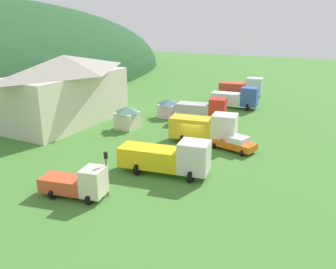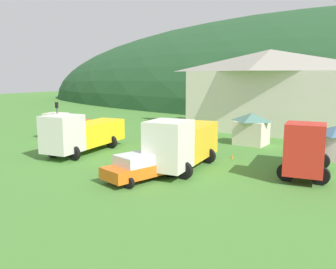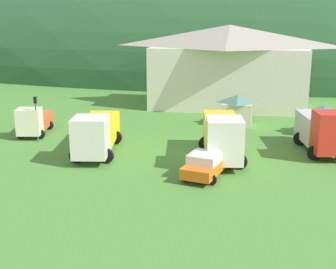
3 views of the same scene
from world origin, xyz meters
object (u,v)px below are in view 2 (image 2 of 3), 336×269
object	(u,v)px
crane_truck_red	(306,148)
traffic_light_west	(57,117)
service_pickup_orange	(141,167)
light_truck_cream	(65,125)
play_shed_cream	(251,128)
flatbed_truck_yellow	(82,133)
heavy_rig_striped	(182,142)
play_shed_pink	(336,142)
traffic_cone_near_pickup	(232,159)
depot_building	(269,90)

from	to	relation	value
crane_truck_red	traffic_light_west	bearing A→B (deg)	-98.11
service_pickup_orange	crane_truck_red	bearing A→B (deg)	143.45
light_truck_cream	traffic_light_west	distance (m)	2.52
light_truck_cream	crane_truck_red	bearing A→B (deg)	76.22
play_shed_cream	light_truck_cream	world-z (taller)	play_shed_cream
flatbed_truck_yellow	traffic_light_west	bearing A→B (deg)	-121.91
crane_truck_red	traffic_light_west	world-z (taller)	traffic_light_west
flatbed_truck_yellow	heavy_rig_striped	size ratio (longest dim) A/B	1.11
play_shed_pink	traffic_cone_near_pickup	size ratio (longest dim) A/B	4.85
depot_building	crane_truck_red	size ratio (longest dim) A/B	2.67
flatbed_truck_yellow	light_truck_cream	bearing A→B (deg)	-130.55
light_truck_cream	crane_truck_red	world-z (taller)	crane_truck_red
play_shed_cream	traffic_light_west	distance (m)	18.50
light_truck_cream	traffic_cone_near_pickup	xyz separation A→B (m)	(18.37, 0.86, -1.24)
light_truck_cream	traffic_light_west	size ratio (longest dim) A/B	1.49
flatbed_truck_yellow	service_pickup_orange	world-z (taller)	flatbed_truck_yellow
play_shed_pink	flatbed_truck_yellow	xyz separation A→B (m)	(-17.62, -9.40, 0.34)
flatbed_truck_yellow	crane_truck_red	size ratio (longest dim) A/B	1.27
play_shed_cream	crane_truck_red	size ratio (longest dim) A/B	0.43
play_shed_cream	heavy_rig_striped	world-z (taller)	heavy_rig_striped
heavy_rig_striped	service_pickup_orange	xyz separation A→B (m)	(-0.69, -3.58, -1.05)
depot_building	crane_truck_red	xyz separation A→B (m)	(8.30, -16.59, -2.91)
traffic_cone_near_pickup	crane_truck_red	bearing A→B (deg)	-15.75
flatbed_truck_yellow	service_pickup_orange	size ratio (longest dim) A/B	1.62
play_shed_pink	crane_truck_red	bearing A→B (deg)	-97.74
traffic_cone_near_pickup	traffic_light_west	bearing A→B (deg)	-170.89
play_shed_cream	service_pickup_orange	world-z (taller)	play_shed_cream
play_shed_cream	light_truck_cream	bearing A→B (deg)	-157.77
crane_truck_red	traffic_cone_near_pickup	size ratio (longest dim) A/B	11.38
play_shed_pink	flatbed_truck_yellow	world-z (taller)	flatbed_truck_yellow
play_shed_pink	light_truck_cream	xyz separation A→B (m)	(-24.96, -5.05, -0.10)
depot_building	crane_truck_red	world-z (taller)	depot_building
heavy_rig_striped	crane_truck_red	size ratio (longest dim) A/B	1.14
depot_building	traffic_cone_near_pickup	distance (m)	15.88
play_shed_pink	flatbed_truck_yellow	distance (m)	19.97
crane_truck_red	traffic_cone_near_pickup	world-z (taller)	crane_truck_red
crane_truck_red	play_shed_pink	bearing A→B (deg)	161.38
play_shed_pink	crane_truck_red	world-z (taller)	crane_truck_red
play_shed_cream	play_shed_pink	distance (m)	7.84
play_shed_pink	heavy_rig_striped	size ratio (longest dim) A/B	0.37
service_pickup_orange	traffic_light_west	world-z (taller)	traffic_light_west
depot_building	traffic_light_west	xyz separation A→B (m)	(-14.62, -17.70, -2.38)
traffic_light_west	play_shed_cream	bearing A→B (deg)	29.12
light_truck_cream	service_pickup_orange	world-z (taller)	light_truck_cream
play_shed_cream	heavy_rig_striped	xyz separation A→B (m)	(-0.53, -11.15, 0.36)
play_shed_pink	service_pickup_orange	bearing A→B (deg)	-124.78
light_truck_cream	heavy_rig_striped	xyz separation A→B (m)	(16.86, -4.04, 0.64)
depot_building	play_shed_cream	size ratio (longest dim) A/B	6.16
flatbed_truck_yellow	depot_building	bearing A→B (deg)	147.15
service_pickup_orange	traffic_light_west	distance (m)	16.06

